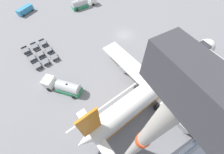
{
  "coord_description": "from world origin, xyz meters",
  "views": [
    {
      "loc": [
        27.09,
        -19.52,
        26.51
      ],
      "look_at": [
        12.92,
        -11.48,
        2.6
      ],
      "focal_mm": 22.0,
      "sensor_mm": 36.0,
      "label": 1
    }
  ],
  "objects_px": {
    "fuel_tanker_primary": "(82,4)",
    "baggage_dolly_row_mid_b_col_c": "(54,57)",
    "baggage_dolly_row_mid_a_col_c": "(45,62)",
    "fuel_tanker_secondary": "(64,87)",
    "baggage_dolly_row_near_col_a": "(26,50)",
    "service_van": "(25,10)",
    "baggage_dolly_row_mid_a_col_a": "(35,46)",
    "baggage_dolly_row_mid_b_col_a": "(43,43)",
    "baggage_dolly_row_mid_a_col_b": "(40,54)",
    "baggage_dolly_row_mid_b_col_b": "(49,50)",
    "baggage_dolly_row_near_col_c": "(37,66)",
    "apron_light_mast": "(130,153)",
    "airplane": "(158,84)",
    "baggage_dolly_row_near_col_b": "(32,58)"
  },
  "relations": [
    {
      "from": "fuel_tanker_primary",
      "to": "baggage_dolly_row_mid_b_col_c",
      "type": "xyz_separation_m",
      "value": [
        19.19,
        -15.89,
        -0.8
      ]
    },
    {
      "from": "fuel_tanker_primary",
      "to": "baggage_dolly_row_mid_a_col_c",
      "type": "xyz_separation_m",
      "value": [
        19.58,
        -18.31,
        -0.8
      ]
    },
    {
      "from": "fuel_tanker_secondary",
      "to": "baggage_dolly_row_near_col_a",
      "type": "xyz_separation_m",
      "value": [
        -16.32,
        -5.33,
        -0.74
      ]
    },
    {
      "from": "service_van",
      "to": "baggage_dolly_row_mid_a_col_a",
      "type": "bearing_deg",
      "value": -3.23
    },
    {
      "from": "fuel_tanker_secondary",
      "to": "baggage_dolly_row_mid_a_col_c",
      "type": "xyz_separation_m",
      "value": [
        -9.86,
        -1.82,
        -0.74
      ]
    },
    {
      "from": "baggage_dolly_row_near_col_a",
      "to": "baggage_dolly_row_mid_b_col_a",
      "type": "distance_m",
      "value": 4.79
    },
    {
      "from": "baggage_dolly_row_mid_a_col_b",
      "to": "baggage_dolly_row_mid_b_col_a",
      "type": "distance_m",
      "value": 4.18
    },
    {
      "from": "fuel_tanker_secondary",
      "to": "baggage_dolly_row_mid_b_col_b",
      "type": "distance_m",
      "value": 13.6
    },
    {
      "from": "baggage_dolly_row_near_col_c",
      "to": "apron_light_mast",
      "type": "relative_size",
      "value": 0.13
    },
    {
      "from": "airplane",
      "to": "baggage_dolly_row_mid_b_col_b",
      "type": "bearing_deg",
      "value": -144.88
    },
    {
      "from": "baggage_dolly_row_mid_a_col_b",
      "to": "baggage_dolly_row_mid_a_col_c",
      "type": "height_order",
      "value": "same"
    },
    {
      "from": "baggage_dolly_row_mid_a_col_c",
      "to": "baggage_dolly_row_mid_b_col_a",
      "type": "relative_size",
      "value": 1.0
    },
    {
      "from": "baggage_dolly_row_mid_a_col_c",
      "to": "fuel_tanker_secondary",
      "type": "bearing_deg",
      "value": 10.46
    },
    {
      "from": "baggage_dolly_row_mid_a_col_a",
      "to": "baggage_dolly_row_mid_b_col_a",
      "type": "height_order",
      "value": "same"
    },
    {
      "from": "fuel_tanker_secondary",
      "to": "baggage_dolly_row_mid_a_col_a",
      "type": "bearing_deg",
      "value": -170.05
    },
    {
      "from": "airplane",
      "to": "service_van",
      "type": "bearing_deg",
      "value": -157.93
    },
    {
      "from": "fuel_tanker_primary",
      "to": "baggage_dolly_row_mid_b_col_a",
      "type": "xyz_separation_m",
      "value": [
        12.47,
        -17.07,
        -0.8
      ]
    },
    {
      "from": "fuel_tanker_primary",
      "to": "service_van",
      "type": "bearing_deg",
      "value": -108.51
    },
    {
      "from": "fuel_tanker_secondary",
      "to": "baggage_dolly_row_mid_b_col_a",
      "type": "height_order",
      "value": "fuel_tanker_secondary"
    },
    {
      "from": "baggage_dolly_row_near_col_a",
      "to": "baggage_dolly_row_mid_b_col_b",
      "type": "xyz_separation_m",
      "value": [
        2.74,
        5.34,
        0.0
      ]
    },
    {
      "from": "service_van",
      "to": "baggage_dolly_row_near_col_a",
      "type": "relative_size",
      "value": 1.75
    },
    {
      "from": "fuel_tanker_secondary",
      "to": "baggage_dolly_row_mid_b_col_c",
      "type": "xyz_separation_m",
      "value": [
        -10.25,
        0.59,
        -0.74
      ]
    },
    {
      "from": "fuel_tanker_secondary",
      "to": "baggage_dolly_row_mid_a_col_c",
      "type": "bearing_deg",
      "value": -169.54
    },
    {
      "from": "airplane",
      "to": "baggage_dolly_row_mid_b_col_a",
      "type": "height_order",
      "value": "airplane"
    },
    {
      "from": "fuel_tanker_primary",
      "to": "baggage_dolly_row_mid_b_col_c",
      "type": "distance_m",
      "value": 24.93
    },
    {
      "from": "fuel_tanker_primary",
      "to": "baggage_dolly_row_mid_b_col_c",
      "type": "height_order",
      "value": "fuel_tanker_primary"
    },
    {
      "from": "service_van",
      "to": "baggage_dolly_row_mid_b_col_b",
      "type": "relative_size",
      "value": 1.75
    },
    {
      "from": "baggage_dolly_row_mid_b_col_b",
      "to": "baggage_dolly_row_near_col_a",
      "type": "bearing_deg",
      "value": -117.15
    },
    {
      "from": "baggage_dolly_row_near_col_b",
      "to": "baggage_dolly_row_mid_a_col_a",
      "type": "xyz_separation_m",
      "value": [
        -4.01,
        1.54,
        0.0
      ]
    },
    {
      "from": "service_van",
      "to": "baggage_dolly_row_mid_b_col_c",
      "type": "relative_size",
      "value": 1.76
    },
    {
      "from": "baggage_dolly_row_mid_b_col_a",
      "to": "baggage_dolly_row_mid_b_col_b",
      "type": "bearing_deg",
      "value": 10.05
    },
    {
      "from": "baggage_dolly_row_mid_b_col_b",
      "to": "baggage_dolly_row_mid_b_col_a",
      "type": "bearing_deg",
      "value": -169.95
    },
    {
      "from": "fuel_tanker_primary",
      "to": "baggage_dolly_row_mid_b_col_c",
      "type": "bearing_deg",
      "value": -39.63
    },
    {
      "from": "baggage_dolly_row_mid_b_col_b",
      "to": "airplane",
      "type": "bearing_deg",
      "value": 35.12
    },
    {
      "from": "service_van",
      "to": "baggage_dolly_row_mid_b_col_c",
      "type": "xyz_separation_m",
      "value": [
        25.34,
        2.46,
        -0.59
      ]
    },
    {
      "from": "baggage_dolly_row_mid_b_col_b",
      "to": "fuel_tanker_secondary",
      "type": "bearing_deg",
      "value": -0.06
    },
    {
      "from": "baggage_dolly_row_mid_a_col_a",
      "to": "baggage_dolly_row_mid_a_col_b",
      "type": "bearing_deg",
      "value": 10.12
    },
    {
      "from": "baggage_dolly_row_near_col_a",
      "to": "baggage_dolly_row_near_col_c",
      "type": "bearing_deg",
      "value": 12.33
    },
    {
      "from": "fuel_tanker_secondary",
      "to": "baggage_dolly_row_mid_b_col_a",
      "type": "relative_size",
      "value": 2.38
    },
    {
      "from": "baggage_dolly_row_mid_a_col_b",
      "to": "baggage_dolly_row_mid_b_col_a",
      "type": "height_order",
      "value": "same"
    },
    {
      "from": "baggage_dolly_row_mid_a_col_b",
      "to": "baggage_dolly_row_mid_b_col_b",
      "type": "bearing_deg",
      "value": 100.25
    },
    {
      "from": "airplane",
      "to": "baggage_dolly_row_mid_a_col_b",
      "type": "distance_m",
      "value": 30.07
    },
    {
      "from": "baggage_dolly_row_near_col_b",
      "to": "baggage_dolly_row_mid_b_col_c",
      "type": "height_order",
      "value": "same"
    },
    {
      "from": "airplane",
      "to": "baggage_dolly_row_near_col_b",
      "type": "relative_size",
      "value": 11.46
    },
    {
      "from": "baggage_dolly_row_mid_a_col_c",
      "to": "airplane",
      "type": "bearing_deg",
      "value": 42.83
    },
    {
      "from": "baggage_dolly_row_mid_a_col_c",
      "to": "baggage_dolly_row_mid_b_col_a",
      "type": "xyz_separation_m",
      "value": [
        -7.11,
        1.23,
        0.0
      ]
    },
    {
      "from": "fuel_tanker_secondary",
      "to": "baggage_dolly_row_mid_b_col_c",
      "type": "distance_m",
      "value": 10.29
    },
    {
      "from": "baggage_dolly_row_near_col_a",
      "to": "baggage_dolly_row_mid_a_col_b",
      "type": "height_order",
      "value": "same"
    },
    {
      "from": "fuel_tanker_primary",
      "to": "baggage_dolly_row_near_col_c",
      "type": "bearing_deg",
      "value": -45.59
    },
    {
      "from": "airplane",
      "to": "baggage_dolly_row_mid_a_col_b",
      "type": "bearing_deg",
      "value": -140.8
    }
  ]
}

